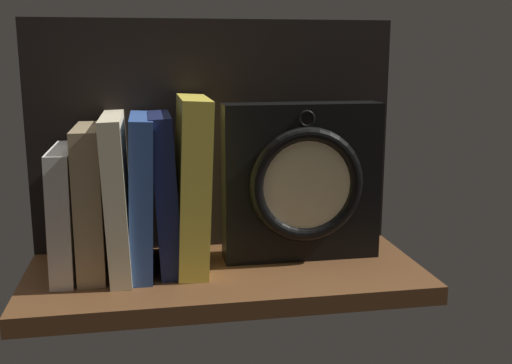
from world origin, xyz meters
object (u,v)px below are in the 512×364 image
object	(u,v)px
book_tan_shortstories	(92,200)
book_yellow_seinlanguage	(192,183)
book_navy_bierce	(165,192)
book_blue_modern	(141,194)
book_white_catcher	(65,211)
framed_clock	(302,182)
book_cream_twain	(117,194)

from	to	relation	value
book_tan_shortstories	book_yellow_seinlanguage	world-z (taller)	book_yellow_seinlanguage
book_navy_bierce	book_blue_modern	bearing A→B (deg)	180.00
book_white_catcher	book_blue_modern	size ratio (longest dim) A/B	0.81
book_tan_shortstories	framed_clock	distance (cm)	29.62
book_blue_modern	framed_clock	world-z (taller)	framed_clock
book_tan_shortstories	book_yellow_seinlanguage	xyz separation A→B (cm)	(13.70, 0.00, 1.86)
book_white_catcher	framed_clock	world-z (taller)	framed_clock
book_white_catcher	book_blue_modern	xyz separation A→B (cm)	(10.24, 0.00, 2.06)
book_cream_twain	book_yellow_seinlanguage	world-z (taller)	book_yellow_seinlanguage
book_tan_shortstories	book_navy_bierce	size ratio (longest dim) A/B	0.93
book_cream_twain	book_yellow_seinlanguage	xyz separation A→B (cm)	(10.21, 0.00, 1.14)
book_yellow_seinlanguage	framed_clock	distance (cm)	15.90
book_cream_twain	book_blue_modern	size ratio (longest dim) A/B	1.01
book_cream_twain	book_navy_bierce	size ratio (longest dim) A/B	1.00
book_navy_bierce	book_yellow_seinlanguage	size ratio (longest dim) A/B	0.91
book_yellow_seinlanguage	framed_clock	bearing A→B (deg)	0.39
book_white_catcher	book_yellow_seinlanguage	distance (cm)	17.57
book_tan_shortstories	book_navy_bierce	bearing A→B (deg)	0.00
book_blue_modern	framed_clock	size ratio (longest dim) A/B	0.94
book_cream_twain	framed_clock	distance (cm)	26.11
framed_clock	book_blue_modern	bearing A→B (deg)	-179.73
book_cream_twain	framed_clock	size ratio (longest dim) A/B	0.95
book_yellow_seinlanguage	book_cream_twain	bearing A→B (deg)	180.00
book_blue_modern	book_yellow_seinlanguage	distance (cm)	7.12
framed_clock	book_navy_bierce	bearing A→B (deg)	-179.68
book_white_catcher	book_cream_twain	bearing A→B (deg)	0.00
book_white_catcher	framed_clock	xyz separation A→B (cm)	(33.16, 0.11, 2.77)
book_yellow_seinlanguage	framed_clock	xyz separation A→B (cm)	(15.89, 0.11, -0.49)
book_tan_shortstories	book_cream_twain	size ratio (longest dim) A/B	0.93
book_cream_twain	book_navy_bierce	xyz separation A→B (cm)	(6.46, 0.00, 0.02)
book_white_catcher	book_yellow_seinlanguage	world-z (taller)	book_yellow_seinlanguage
book_tan_shortstories	book_white_catcher	bearing A→B (deg)	180.00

